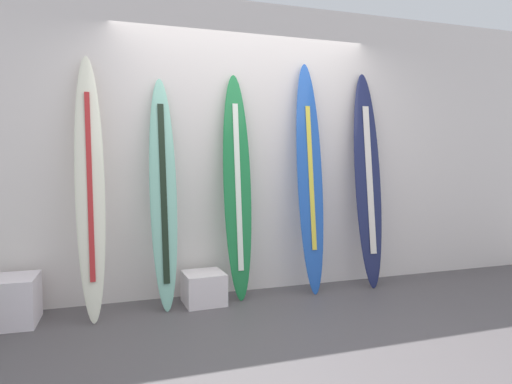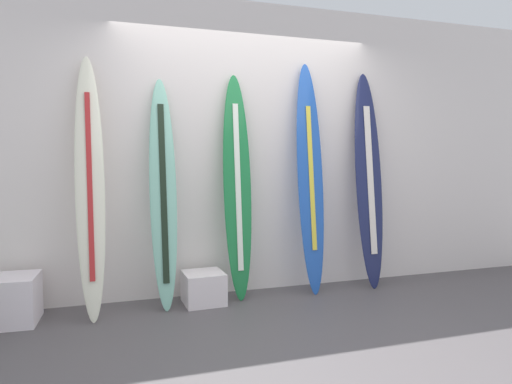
{
  "view_description": "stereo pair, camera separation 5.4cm",
  "coord_description": "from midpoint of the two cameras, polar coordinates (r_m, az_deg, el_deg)",
  "views": [
    {
      "loc": [
        -1.32,
        -3.03,
        1.31
      ],
      "look_at": [
        0.02,
        0.95,
        1.0
      ],
      "focal_mm": 31.95,
      "sensor_mm": 36.0,
      "label": 1
    },
    {
      "loc": [
        -1.27,
        -3.05,
        1.31
      ],
      "look_at": [
        0.02,
        0.95,
        1.0
      ],
      "focal_mm": 31.95,
      "sensor_mm": 36.0,
      "label": 2
    }
  ],
  "objects": [
    {
      "name": "wall_back",
      "position": [
        4.53,
        -1.95,
        5.41
      ],
      "size": [
        7.2,
        0.2,
        2.8
      ],
      "primitive_type": "cube",
      "color": "silver",
      "rests_on": "ground"
    },
    {
      "name": "display_block_left",
      "position": [
        4.22,
        -6.94,
        -11.84
      ],
      "size": [
        0.37,
        0.37,
        0.28
      ],
      "color": "white",
      "rests_on": "ground"
    },
    {
      "name": "surfboard_navy",
      "position": [
        4.77,
        13.5,
        1.53
      ],
      "size": [
        0.31,
        0.4,
        2.18
      ],
      "color": "#1D234D",
      "rests_on": "ground"
    },
    {
      "name": "ground",
      "position": [
        3.56,
        4.4,
        -17.65
      ],
      "size": [
        8.0,
        8.0,
        0.04
      ],
      "primitive_type": "cube",
      "color": "#504B4D"
    },
    {
      "name": "surfboard_ivory",
      "position": [
        3.96,
        -20.45,
        0.8
      ],
      "size": [
        0.26,
        0.52,
        2.18
      ],
      "color": "#EBE8CC",
      "rests_on": "ground"
    },
    {
      "name": "surfboard_seafoam",
      "position": [
        4.05,
        -11.91,
        -0.31
      ],
      "size": [
        0.24,
        0.42,
        2.02
      ],
      "color": "#83C6AE",
      "rests_on": "ground"
    },
    {
      "name": "surfboard_cobalt",
      "position": [
        4.45,
        6.41,
        1.8
      ],
      "size": [
        0.27,
        0.36,
        2.24
      ],
      "color": "blue",
      "rests_on": "ground"
    },
    {
      "name": "surfboard_emerald",
      "position": [
        4.22,
        -2.72,
        0.47
      ],
      "size": [
        0.27,
        0.33,
        2.09
      ],
      "color": "#1D7A3D",
      "rests_on": "ground"
    },
    {
      "name": "display_block_center",
      "position": [
        4.16,
        -28.74,
        -11.87
      ],
      "size": [
        0.42,
        0.42,
        0.38
      ],
      "color": "white",
      "rests_on": "ground"
    }
  ]
}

